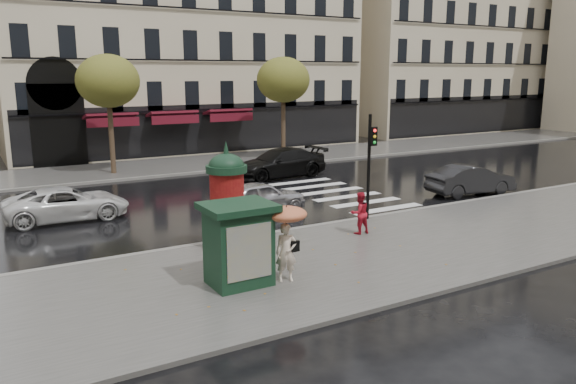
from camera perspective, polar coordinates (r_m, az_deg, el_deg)
ground at (r=17.49m, az=3.37°, el=-6.78°), size 160.00×160.00×0.00m
near_sidewalk at (r=17.08m, az=4.31°, el=-7.05°), size 90.00×7.00×0.12m
far_sidewalk at (r=34.47m, az=-14.42°, el=2.33°), size 90.00×6.00×0.12m
near_kerb at (r=19.91m, az=-1.43°, el=-4.20°), size 90.00×0.25×0.14m
far_kerb at (r=31.64m, az=-12.90°, el=1.58°), size 90.00×0.25×0.14m
zebra_crossing at (r=28.43m, az=2.72°, el=0.59°), size 3.60×11.75×0.01m
bldg_far_right at (r=61.76m, az=14.91°, el=16.90°), size 24.00×14.00×22.90m
tree_far_left at (r=32.56m, az=-17.83°, el=10.64°), size 3.40×3.40×6.64m
tree_far_right at (r=36.61m, az=-0.49°, el=11.29°), size 3.40×3.40×6.64m
woman_umbrella at (r=14.91m, az=-0.17°, el=-3.96°), size 1.11×1.11×2.13m
woman_red at (r=19.66m, az=7.28°, el=-2.12°), size 0.74×0.59×1.48m
man_burgundy at (r=18.34m, az=-5.62°, el=-2.59°), size 1.00×0.78×1.81m
morris_column at (r=17.69m, az=-6.20°, el=-0.62°), size 1.29×1.29×3.47m
traffic_light at (r=21.34m, az=8.35°, el=3.59°), size 0.26×0.38×4.01m
newsstand at (r=14.85m, az=-5.05°, el=-5.19°), size 1.82×1.53×2.19m
car_silver at (r=22.76m, az=-2.99°, el=-0.55°), size 4.20×2.14×1.37m
car_darkgrey at (r=27.77m, az=18.08°, el=1.20°), size 4.43×2.06×1.41m
car_white at (r=23.45m, az=-21.53°, el=-1.11°), size 4.69×2.27×1.29m
car_black at (r=30.82m, az=-0.90°, el=2.96°), size 5.49×2.43×1.57m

